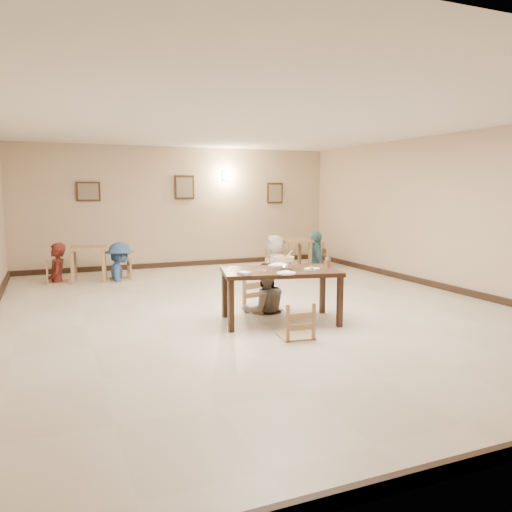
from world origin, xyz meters
name	(u,v)px	position (x,y,z in m)	size (l,w,h in m)	color
floor	(257,309)	(0.00, 0.00, 0.00)	(10.00, 10.00, 0.00)	beige
ceiling	(257,121)	(0.00, 0.00, 3.00)	(10.00, 10.00, 0.00)	silver
wall_back	(181,207)	(0.00, 5.00, 1.50)	(10.00, 10.00, 0.00)	#C6AC8E
wall_right	(450,213)	(4.00, 0.00, 1.50)	(10.00, 10.00, 0.00)	#C6AC8E
baseboard_back	(182,264)	(0.00, 4.97, 0.06)	(8.00, 0.06, 0.12)	black
baseboard_right	(445,287)	(3.97, 0.00, 0.06)	(0.06, 10.00, 0.12)	black
picture_a	(88,191)	(-2.20, 4.96, 1.90)	(0.55, 0.04, 0.45)	#332010
picture_b	(184,187)	(0.10, 4.96, 2.00)	(0.50, 0.04, 0.60)	#332010
picture_c	(275,193)	(2.60, 4.96, 1.85)	(0.45, 0.04, 0.55)	#332010
wall_sconce	(226,176)	(1.20, 4.96, 2.30)	(0.16, 0.05, 0.22)	#FFD88C
main_table	(280,275)	(-0.01, -0.90, 0.70)	(1.83, 1.28, 0.78)	#331D12
chair_far	(262,279)	(0.04, -0.13, 0.52)	(0.49, 0.49, 1.04)	tan
chair_near	(296,303)	(-0.15, -1.67, 0.45)	(0.43, 0.43, 0.91)	tan
main_diner	(265,263)	(0.04, -0.22, 0.78)	(0.76, 0.59, 1.57)	gray
curry_warmer	(284,259)	(0.05, -0.90, 0.94)	(0.33, 0.29, 0.26)	silver
rice_plate_far	(278,265)	(0.11, -0.58, 0.80)	(0.32, 0.32, 0.07)	white
rice_plate_near	(286,273)	(-0.10, -1.28, 0.79)	(0.27, 0.27, 0.06)	white
fried_plate	(312,268)	(0.42, -1.09, 0.80)	(0.24, 0.24, 0.05)	white
chili_dish	(262,271)	(-0.33, -0.95, 0.79)	(0.12, 0.12, 0.02)	white
napkin_cutlery	(245,273)	(-0.63, -1.07, 0.80)	(0.20, 0.27, 0.03)	white
drink_glass	(328,263)	(0.73, -1.01, 0.85)	(0.08, 0.08, 0.16)	white
bg_table_left	(88,253)	(-2.34, 3.73, 0.60)	(0.83, 0.83, 0.74)	#A47D57
bg_table_right	(295,245)	(2.65, 3.84, 0.56)	(0.69, 0.69, 0.69)	#A47D57
bg_chair_ll	(57,262)	(-2.98, 3.75, 0.44)	(0.42, 0.42, 0.89)	tan
bg_chair_lr	(120,259)	(-1.70, 3.66, 0.45)	(0.43, 0.43, 0.91)	tan
bg_chair_rl	(275,251)	(2.07, 3.78, 0.44)	(0.41, 0.41, 0.88)	tan
bg_chair_rr	(316,245)	(3.22, 3.76, 0.54)	(0.51, 0.51, 1.08)	tan
bg_diner_a	(56,243)	(-2.98, 3.75, 0.84)	(0.61, 0.40, 1.68)	#531B15
bg_diner_b	(119,242)	(-1.70, 3.66, 0.81)	(1.05, 0.60, 1.63)	#3D5F93
bg_diner_c	(275,235)	(2.07, 3.78, 0.83)	(0.81, 0.53, 1.66)	silver
bg_diner_d	(316,232)	(3.22, 3.76, 0.88)	(1.03, 0.43, 1.76)	teal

